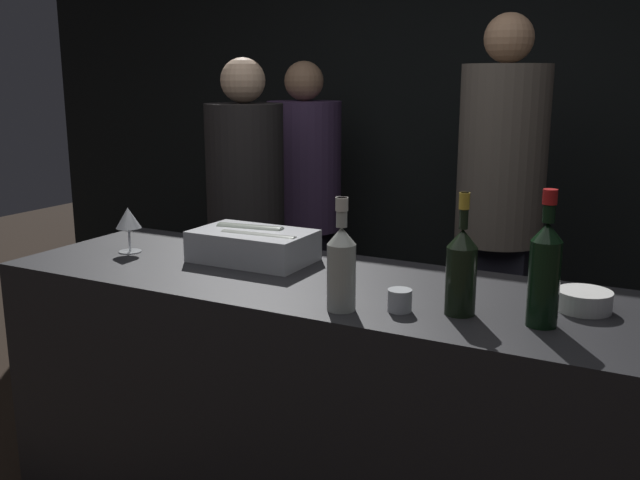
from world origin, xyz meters
name	(u,v)px	position (x,y,z in m)	size (l,w,h in m)	color
wall_back_chalkboard	(488,111)	(0.00, 2.35, 1.40)	(6.40, 0.06, 2.80)	black
bar_counter	(315,416)	(0.00, 0.35, 0.48)	(2.11, 0.69, 0.95)	black
ice_bin_with_bottles	(253,244)	(-0.30, 0.45, 1.01)	(0.41, 0.26, 0.12)	#B7BABF
bowl_white	(584,300)	(0.80, 0.42, 0.98)	(0.15, 0.15, 0.06)	white
wine_glass	(128,219)	(-0.77, 0.34, 1.08)	(0.09, 0.09, 0.17)	silver
candle_votive	(400,300)	(0.36, 0.17, 0.99)	(0.07, 0.07, 0.06)	silver
white_wine_bottle	(341,265)	(0.21, 0.11, 1.08)	(0.08, 0.08, 0.32)	#B2B7AD
red_wine_bottle_burgundy	(545,270)	(0.73, 0.24, 1.10)	(0.08, 0.08, 0.36)	black
champagne_bottle	(461,269)	(0.51, 0.23, 1.08)	(0.08, 0.08, 0.33)	black
person_in_hoodie	(305,200)	(-0.85, 1.81, 0.92)	(0.40, 0.40, 1.67)	black
person_blond_tee	(499,205)	(0.29, 1.54, 1.03)	(0.38, 0.38, 1.85)	black
person_grey_polo	(246,216)	(-0.86, 1.25, 0.93)	(0.37, 0.37, 1.67)	black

